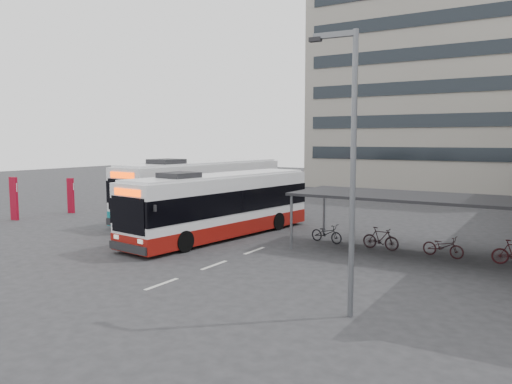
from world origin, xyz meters
The scene contains 11 objects.
ground centered at (0.00, 0.00, 0.00)m, with size 120.00×120.00×0.00m, color #28282B.
bike_shelter centered at (8.45, 3.00, 1.64)m, with size 10.00×4.00×2.54m.
office_block centered at (6.00, 36.00, 12.50)m, with size 30.00×15.00×25.00m, color gray.
road_markings centered at (2.50, -3.00, 0.01)m, with size 0.15×7.60×0.01m.
bus_main centered at (-0.65, 1.94, 1.58)m, with size 3.90×11.72×3.40m.
bus_teal centered at (-5.35, 6.60, 1.75)m, with size 3.80×12.93×3.77m.
pedestrian centered at (-4.14, 3.80, 0.80)m, with size 0.58×0.38×1.59m, color black.
lamp_post centered at (8.98, -5.62, 4.42)m, with size 1.37×0.27×7.76m.
sign_totem_south centered at (-14.43, -0.43, 1.36)m, with size 0.57×0.25×2.63m.
sign_totem_mid centered at (-13.96, 3.31, 1.21)m, with size 0.50×0.26×2.34m.
sign_totem_north centered at (-11.92, 8.20, 1.28)m, with size 0.54×0.23×2.48m.
Camera 1 is at (13.85, -18.39, 4.88)m, focal length 35.00 mm.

